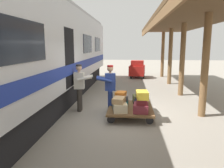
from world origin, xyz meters
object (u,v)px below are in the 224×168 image
object	(u,v)px
baggage_tug	(137,69)
suitcase_black_hardshell	(140,104)
suitcase_navy_fabric	(141,98)
train_car	(28,55)
suitcase_olive_duffel	(140,99)
suitcase_burgundy_valise	(141,108)
suitcase_teal_softside	(121,104)
luggage_cart	(130,108)
suitcase_gray_aluminum	(121,99)
suitcase_cream_canvas	(120,107)
suitcase_tan_vintage	(119,100)
suitcase_orange_carryall	(121,94)
suitcase_slate_roller	(121,99)
porter_in_overalls	(110,87)
suitcase_yellow_case	(142,95)
suitcase_maroon_trunk	(142,101)
porter_by_door	(80,86)

from	to	relation	value
baggage_tug	suitcase_black_hardshell	bearing A→B (deg)	89.05
suitcase_navy_fabric	suitcase_black_hardshell	bearing A→B (deg)	-46.32
train_car	suitcase_olive_duffel	distance (m)	4.25
suitcase_burgundy_valise	suitcase_teal_softside	bearing A→B (deg)	-37.68
suitcase_navy_fabric	baggage_tug	distance (m)	9.13
luggage_cart	suitcase_black_hardshell	bearing A→B (deg)	-180.00
suitcase_gray_aluminum	suitcase_burgundy_valise	world-z (taller)	suitcase_gray_aluminum
luggage_cart	suitcase_navy_fabric	size ratio (longest dim) A/B	4.83
suitcase_cream_canvas	suitcase_teal_softside	size ratio (longest dim) A/B	1.08
suitcase_tan_vintage	suitcase_black_hardshell	bearing A→B (deg)	-144.90
luggage_cart	suitcase_cream_canvas	world-z (taller)	suitcase_cream_canvas
train_car	suitcase_tan_vintage	distance (m)	3.58
luggage_cart	suitcase_orange_carryall	xyz separation A→B (m)	(0.33, -0.03, 0.48)
suitcase_gray_aluminum	suitcase_orange_carryall	distance (m)	0.57
suitcase_slate_roller	suitcase_black_hardshell	bearing A→B (deg)	178.44
suitcase_navy_fabric	baggage_tug	world-z (taller)	baggage_tug
suitcase_burgundy_valise	suitcase_cream_canvas	bearing A→B (deg)	0.00
porter_in_overalls	luggage_cart	bearing A→B (deg)	158.89
suitcase_olive_duffel	suitcase_yellow_case	world-z (taller)	suitcase_yellow_case
baggage_tug	suitcase_teal_softside	bearing A→B (deg)	84.89
suitcase_slate_roller	suitcase_maroon_trunk	world-z (taller)	suitcase_maroon_trunk
suitcase_maroon_trunk	suitcase_yellow_case	xyz separation A→B (m)	(-0.01, -0.03, 0.20)
suitcase_burgundy_valise	suitcase_yellow_case	xyz separation A→B (m)	(-0.03, -0.01, 0.42)
train_car	suitcase_teal_softside	world-z (taller)	train_car
train_car	luggage_cart	bearing A→B (deg)	176.91
suitcase_cream_canvas	suitcase_slate_roller	xyz separation A→B (m)	(-0.02, -0.53, 0.12)
suitcase_gray_aluminum	suitcase_yellow_case	world-z (taller)	suitcase_yellow_case
suitcase_maroon_trunk	suitcase_orange_carryall	world-z (taller)	suitcase_orange_carryall
suitcase_slate_roller	suitcase_teal_softside	bearing A→B (deg)	44.95
suitcase_teal_softside	suitcase_olive_duffel	xyz separation A→B (m)	(-0.66, -0.51, 0.06)
suitcase_slate_roller	porter_by_door	size ratio (longest dim) A/B	0.31
suitcase_olive_duffel	suitcase_maroon_trunk	xyz separation A→B (m)	(-0.02, 1.04, 0.20)
suitcase_cream_canvas	suitcase_tan_vintage	xyz separation A→B (m)	(0.03, -0.02, 0.22)
suitcase_teal_softside	suitcase_tan_vintage	xyz separation A→B (m)	(0.03, 0.49, 0.28)
suitcase_teal_softside	suitcase_maroon_trunk	distance (m)	0.90
suitcase_black_hardshell	suitcase_teal_softside	distance (m)	0.66
suitcase_cream_canvas	porter_in_overalls	size ratio (longest dim) A/B	0.35
train_car	luggage_cart	xyz separation A→B (m)	(-3.59, 0.19, -1.79)
luggage_cart	suitcase_black_hardshell	world-z (taller)	suitcase_black_hardshell
suitcase_gray_aluminum	baggage_tug	world-z (taller)	baggage_tug
suitcase_orange_carryall	suitcase_tan_vintage	bearing A→B (deg)	86.30
train_car	suitcase_gray_aluminum	world-z (taller)	train_car
suitcase_tan_vintage	suitcase_burgundy_valise	bearing A→B (deg)	177.99
suitcase_maroon_trunk	suitcase_teal_softside	bearing A→B (deg)	-37.93
porter_in_overalls	suitcase_orange_carryall	bearing A→B (deg)	147.91
suitcase_black_hardshell	suitcase_tan_vintage	world-z (taller)	suitcase_tan_vintage
luggage_cart	suitcase_orange_carryall	world-z (taller)	suitcase_orange_carryall
suitcase_olive_duffel	suitcase_orange_carryall	world-z (taller)	suitcase_orange_carryall
suitcase_slate_roller	baggage_tug	distance (m)	9.13
porter_by_door	suitcase_slate_roller	bearing A→B (deg)	163.49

